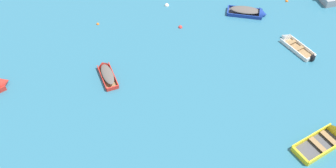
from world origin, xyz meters
name	(u,v)px	position (x,y,z in m)	size (l,w,h in m)	color
rowboat_red_far_left	(106,72)	(-5.16, 23.54, 0.29)	(1.93, 3.57, 0.98)	#99754C
rowboat_white_foreground_center	(290,42)	(11.84, 25.90, 0.17)	(2.72, 3.98, 1.10)	#99754C
rowboat_yellow_near_camera	(331,137)	(11.52, 15.04, 0.22)	(4.77, 3.40, 1.53)	#4C4C51
rowboat_deep_blue_far_right	(252,12)	(9.37, 30.64, 0.29)	(4.17, 2.44, 1.34)	#4C4C51
mooring_buoy_between_boats_left	(180,27)	(1.96, 29.31, 0.00)	(0.40, 0.40, 0.40)	red
mooring_buoy_trailing	(98,24)	(-6.05, 30.60, 0.00)	(0.30, 0.30, 0.30)	orange
mooring_buoy_between_boats_right	(287,1)	(13.61, 32.57, 0.00)	(0.34, 0.34, 0.34)	orange
mooring_buoy_central	(167,6)	(1.00, 33.05, 0.00)	(0.46, 0.46, 0.46)	silver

